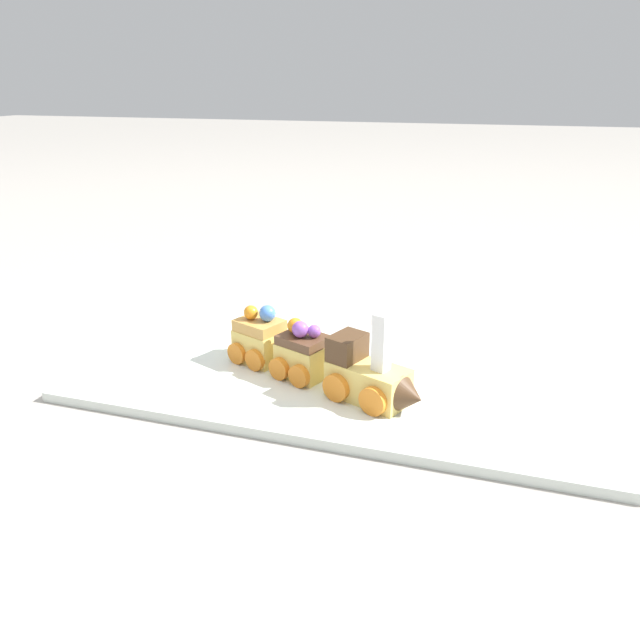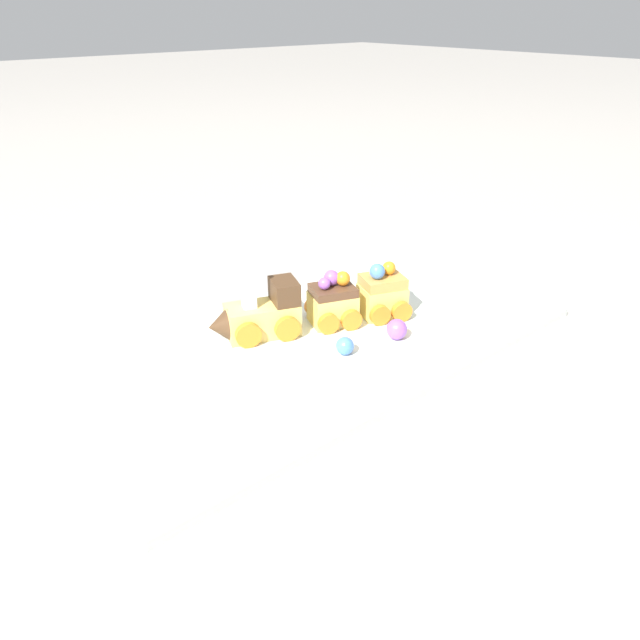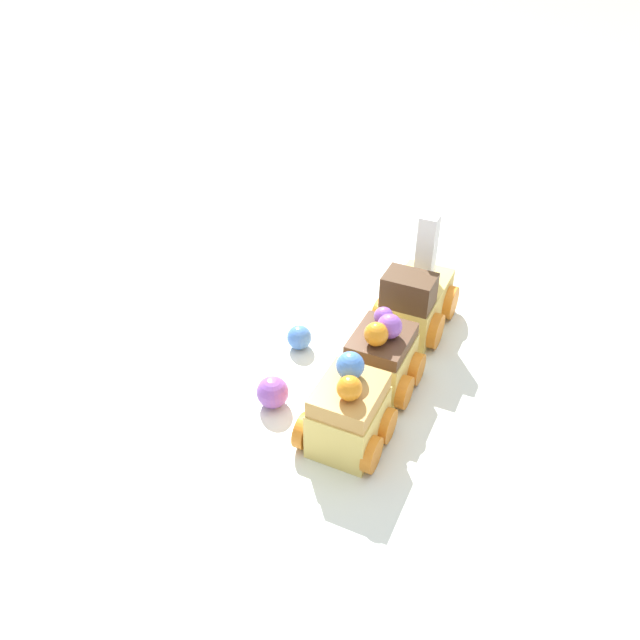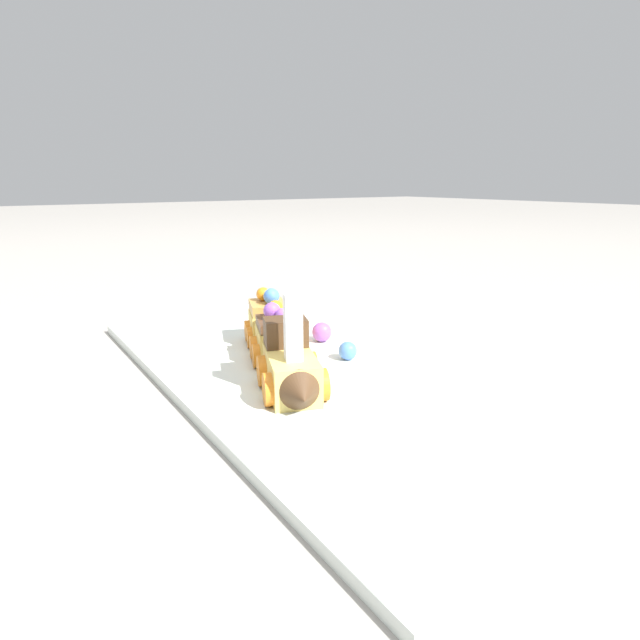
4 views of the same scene
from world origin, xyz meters
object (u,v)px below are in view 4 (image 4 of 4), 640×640
at_px(cake_train_locomotive, 292,369).
at_px(gumball_purple, 322,332).
at_px(cake_car_caramel, 269,322).
at_px(gumball_blue, 349,351).
at_px(cake_car_chocolate, 277,338).

xyz_separation_m(cake_train_locomotive, gumball_purple, (-0.13, 0.13, -0.01)).
distance_m(cake_car_caramel, gumball_blue, 0.13).
height_order(cake_car_chocolate, cake_car_caramel, cake_car_caramel).
bearing_deg(cake_train_locomotive, gumball_purple, 156.74).
height_order(cake_car_caramel, gumball_blue, cake_car_caramel).
bearing_deg(cake_car_chocolate, cake_car_caramel, 179.82).
height_order(cake_train_locomotive, cake_car_chocolate, cake_train_locomotive).
distance_m(cake_train_locomotive, gumball_blue, 0.12).
xyz_separation_m(cake_car_chocolate, gumball_blue, (0.05, 0.07, -0.02)).
bearing_deg(gumball_blue, cake_train_locomotive, -66.87).
bearing_deg(cake_train_locomotive, cake_car_caramel, 179.96).
relative_size(cake_train_locomotive, cake_car_caramel, 1.54).
bearing_deg(cake_car_caramel, cake_train_locomotive, -0.04).
bearing_deg(cake_car_caramel, gumball_purple, 80.30).
distance_m(cake_car_chocolate, gumball_blue, 0.09).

